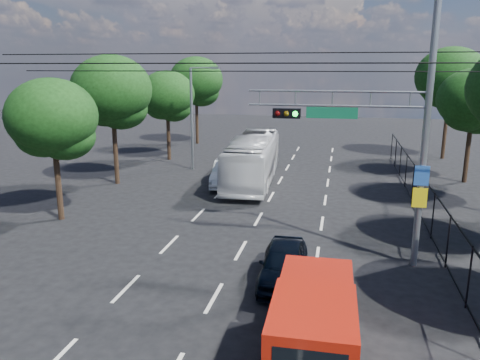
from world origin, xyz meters
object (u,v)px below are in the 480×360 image
(white_bus, at_px, (253,159))
(red_pickup, at_px, (314,321))
(navy_hatchback, at_px, (284,263))
(white_van, at_px, (228,173))
(signal_mast, at_px, (390,121))

(white_bus, bearing_deg, red_pickup, -78.13)
(navy_hatchback, relative_size, white_bus, 0.37)
(white_van, bearing_deg, red_pickup, -76.07)
(signal_mast, height_order, red_pickup, signal_mast)
(signal_mast, relative_size, white_van, 2.05)
(white_bus, bearing_deg, signal_mast, -61.85)
(signal_mast, bearing_deg, red_pickup, -107.39)
(red_pickup, distance_m, navy_hatchback, 4.34)
(red_pickup, xyz_separation_m, white_bus, (-4.89, 17.75, 0.40))
(red_pickup, distance_m, white_van, 17.77)
(navy_hatchback, bearing_deg, signal_mast, 33.75)
(white_bus, xyz_separation_m, white_van, (-1.35, -1.12, -0.69))
(red_pickup, bearing_deg, white_van, 110.57)
(red_pickup, height_order, navy_hatchback, red_pickup)
(red_pickup, bearing_deg, navy_hatchback, 106.73)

